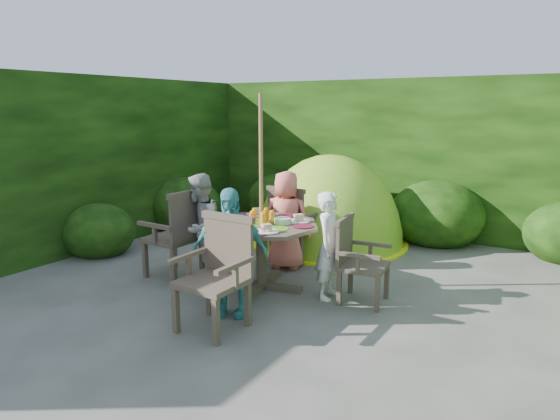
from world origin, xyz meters
The scene contains 13 objects.
ground centered at (0.00, 0.00, 0.00)m, with size 60.00×60.00×0.00m, color #4E4B45.
hedge_enclosure centered at (0.00, 1.33, 1.25)m, with size 9.00×9.00×2.50m.
patio_table centered at (-0.57, 0.25, 0.65)m, with size 1.54×1.54×0.92m.
parasol_pole centered at (-0.58, 0.24, 1.10)m, with size 0.04×0.04×2.20m, color brown.
garden_chair_right centered at (0.51, 0.45, 0.47)m, with size 0.52×0.58×0.88m.
garden_chair_left centered at (-1.64, 0.03, 0.56)m, with size 0.58×0.65×1.05m.
garden_chair_back centered at (-0.80, 1.32, 0.53)m, with size 0.62×0.56×0.99m.
garden_chair_front centered at (-0.36, -0.83, 0.55)m, with size 0.62×0.56×1.02m.
child_right centered at (0.21, 0.39, 0.59)m, with size 0.43×0.28×1.18m, color white.
child_left centered at (-1.36, 0.10, 0.65)m, with size 0.63×0.49×1.29m, color #A1A19C.
child_back centered at (-0.72, 1.03, 0.63)m, with size 0.62×0.40×1.27m, color #FA7667.
child_front centered at (-0.43, -0.54, 0.65)m, with size 0.76×0.32×1.30m, color #48A4A9.
dome_tent centered at (-0.77, 2.38, 0.00)m, with size 2.72×2.72×2.73m.
Camera 1 is at (2.47, -4.32, 2.05)m, focal length 32.00 mm.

